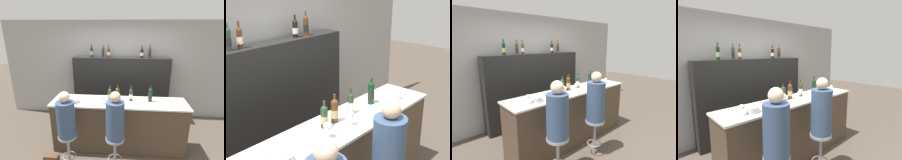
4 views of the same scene
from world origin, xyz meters
The scene contains 23 objects.
ground_plane centered at (0.00, 0.00, 0.00)m, with size 16.00×16.00×0.00m, color #4C4238.
wall_back centered at (0.00, 1.77, 1.30)m, with size 6.40×0.05×2.60m.
bar_counter centered at (0.00, 0.28, 0.52)m, with size 2.64×0.60×1.04m.
back_bar_cabinet centered at (0.00, 1.54, 0.84)m, with size 2.47×0.28×1.69m.
wine_bottle_counter_0 centered at (-0.18, 0.35, 1.16)m, with size 0.08×0.08×0.29m.
wine_bottle_counter_1 centered at (-0.03, 0.35, 1.17)m, with size 0.08×0.08×0.31m.
wine_bottle_counter_2 centered at (0.23, 0.35, 1.17)m, with size 0.07×0.07×0.30m.
wine_bottle_counter_3 centered at (0.61, 0.35, 1.18)m, with size 0.08×0.08×0.32m.
wine_bottle_backbar_0 centered at (-0.76, 1.54, 1.82)m, with size 0.07×0.07×0.32m.
wine_bottle_backbar_1 centered at (-0.46, 1.54, 1.82)m, with size 0.07×0.07×0.31m.
wine_bottle_backbar_2 centered at (-0.32, 1.54, 1.81)m, with size 0.07×0.07×0.31m.
wine_bottle_backbar_3 centered at (0.51, 1.54, 1.81)m, with size 0.08×0.08×0.30m.
wine_bottle_backbar_4 centered at (0.70, 1.54, 1.82)m, with size 0.07×0.07×0.33m.
wine_glass_0 centered at (-1.01, 0.17, 1.14)m, with size 0.08×0.08×0.15m.
wine_glass_1 centered at (-0.31, 0.17, 1.16)m, with size 0.08×0.08×0.16m.
wine_glass_2 centered at (0.02, 0.17, 1.16)m, with size 0.08×0.08×0.16m.
wine_glass_3 centered at (0.94, 0.17, 1.13)m, with size 0.08×0.08×0.14m.
metal_bowl centered at (-0.85, 0.19, 1.08)m, with size 0.18×0.18×0.07m.
bar_stool_left centered at (-0.86, -0.33, 0.49)m, with size 0.32×0.32×0.65m.
guest_seated_left centered at (-0.86, -0.33, 1.00)m, with size 0.31×0.31×0.81m.
bar_stool_right centered at (-0.03, -0.33, 0.49)m, with size 0.32×0.32×0.65m.
guest_seated_right centered at (-0.03, -0.33, 1.01)m, with size 0.30×0.30×0.84m.
handbag centered at (-1.20, -0.33, 0.10)m, with size 0.26×0.12×0.20m.
Camera 1 is at (0.12, -2.85, 2.47)m, focal length 28.00 mm.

